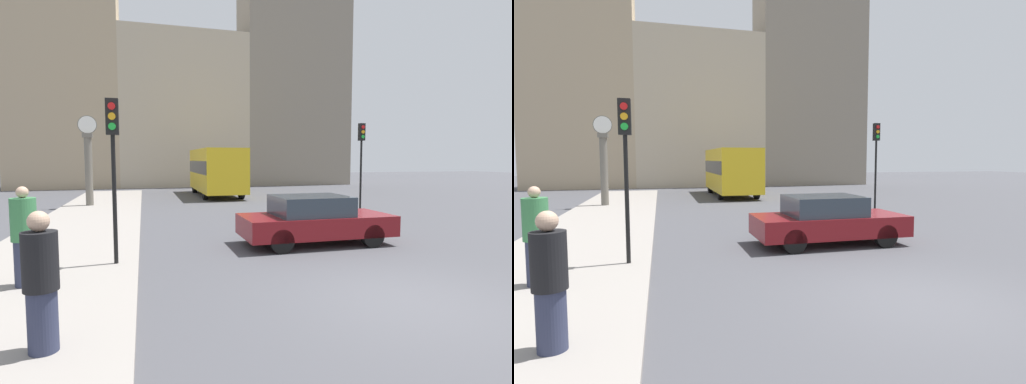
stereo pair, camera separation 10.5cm
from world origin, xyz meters
The scene contains 10 objects.
ground_plane centered at (0.00, 0.00, 0.00)m, with size 120.00×120.00×0.00m, color #47474C.
sidewalk_corner centered at (-6.27, 11.33, 0.07)m, with size 3.69×26.66×0.13m, color gray.
building_row centered at (0.17, 30.87, 8.52)m, with size 29.27×5.00×18.85m.
sedan_car centered at (0.32, 4.66, 0.69)m, with size 4.22×1.88×1.37m.
bus_distant centered at (0.33, 20.40, 1.73)m, with size 2.51×8.18×3.05m.
traffic_light_near centered at (-4.89, 3.41, 2.67)m, with size 0.26×0.24×3.53m.
traffic_light_far centered at (5.08, 10.26, 2.84)m, with size 0.26×0.24×3.98m.
street_clock centered at (-6.85, 15.42, 2.24)m, with size 0.89×0.46×4.38m.
pedestrian_black_jacket centered at (-5.46, -0.58, 0.96)m, with size 0.40×0.40×1.67m.
pedestrian_green_hoodie centered at (-6.34, 2.22, 1.01)m, with size 0.42×0.42×1.78m.
Camera 2 is at (-4.18, -5.64, 2.39)m, focal length 28.00 mm.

